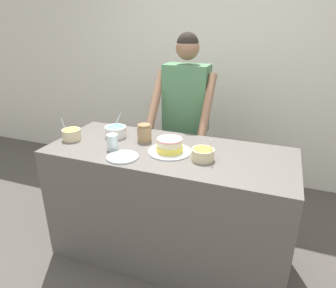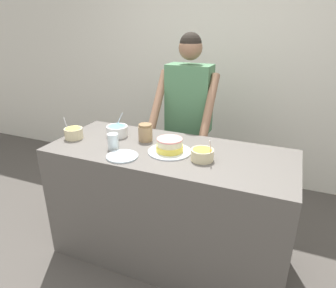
{
  "view_description": "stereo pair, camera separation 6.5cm",
  "coord_description": "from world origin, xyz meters",
  "px_view_note": "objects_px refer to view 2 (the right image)",
  "views": [
    {
      "loc": [
        0.69,
        -1.47,
        1.77
      ],
      "look_at": [
        0.01,
        0.33,
        0.98
      ],
      "focal_mm": 32.0,
      "sensor_mm": 36.0,
      "label": 1
    },
    {
      "loc": [
        0.75,
        -1.45,
        1.77
      ],
      "look_at": [
        0.01,
        0.33,
        0.98
      ],
      "focal_mm": 32.0,
      "sensor_mm": 36.0,
      "label": 2
    }
  ],
  "objects_px": {
    "cake": "(170,146)",
    "frosting_bowl_blue": "(117,131)",
    "frosting_bowl_yellow": "(74,133)",
    "person_baker": "(188,110)",
    "stoneware_jar": "(145,133)",
    "drinking_glass": "(113,141)",
    "ceramic_plate": "(122,156)",
    "frosting_bowl_orange": "(202,154)"
  },
  "relations": [
    {
      "from": "cake",
      "to": "frosting_bowl_orange",
      "type": "xyz_separation_m",
      "value": [
        0.25,
        -0.04,
        -0.0
      ]
    },
    {
      "from": "ceramic_plate",
      "to": "frosting_bowl_yellow",
      "type": "bearing_deg",
      "value": 163.26
    },
    {
      "from": "frosting_bowl_yellow",
      "to": "frosting_bowl_orange",
      "type": "distance_m",
      "value": 1.04
    },
    {
      "from": "frosting_bowl_orange",
      "to": "cake",
      "type": "bearing_deg",
      "value": 171.69
    },
    {
      "from": "frosting_bowl_yellow",
      "to": "person_baker",
      "type": "bearing_deg",
      "value": 49.19
    },
    {
      "from": "frosting_bowl_yellow",
      "to": "frosting_bowl_blue",
      "type": "distance_m",
      "value": 0.34
    },
    {
      "from": "ceramic_plate",
      "to": "person_baker",
      "type": "bearing_deg",
      "value": 81.27
    },
    {
      "from": "ceramic_plate",
      "to": "stoneware_jar",
      "type": "height_order",
      "value": "stoneware_jar"
    },
    {
      "from": "drinking_glass",
      "to": "stoneware_jar",
      "type": "relative_size",
      "value": 0.87
    },
    {
      "from": "cake",
      "to": "frosting_bowl_orange",
      "type": "bearing_deg",
      "value": -8.31
    },
    {
      "from": "frosting_bowl_blue",
      "to": "ceramic_plate",
      "type": "bearing_deg",
      "value": -54.03
    },
    {
      "from": "drinking_glass",
      "to": "ceramic_plate",
      "type": "xyz_separation_m",
      "value": [
        0.13,
        -0.1,
        -0.05
      ]
    },
    {
      "from": "cake",
      "to": "frosting_bowl_blue",
      "type": "height_order",
      "value": "frosting_bowl_blue"
    },
    {
      "from": "frosting_bowl_yellow",
      "to": "cake",
      "type": "bearing_deg",
      "value": 3.03
    },
    {
      "from": "frosting_bowl_yellow",
      "to": "frosting_bowl_orange",
      "type": "bearing_deg",
      "value": 0.32
    },
    {
      "from": "cake",
      "to": "stoneware_jar",
      "type": "xyz_separation_m",
      "value": [
        -0.26,
        0.13,
        0.02
      ]
    },
    {
      "from": "person_baker",
      "to": "drinking_glass",
      "type": "height_order",
      "value": "person_baker"
    },
    {
      "from": "person_baker",
      "to": "stoneware_jar",
      "type": "height_order",
      "value": "person_baker"
    },
    {
      "from": "frosting_bowl_orange",
      "to": "frosting_bowl_blue",
      "type": "bearing_deg",
      "value": 167.21
    },
    {
      "from": "cake",
      "to": "frosting_bowl_blue",
      "type": "distance_m",
      "value": 0.53
    },
    {
      "from": "frosting_bowl_blue",
      "to": "stoneware_jar",
      "type": "bearing_deg",
      "value": -0.5
    },
    {
      "from": "person_baker",
      "to": "stoneware_jar",
      "type": "bearing_deg",
      "value": -102.72
    },
    {
      "from": "stoneware_jar",
      "to": "drinking_glass",
      "type": "bearing_deg",
      "value": -120.76
    },
    {
      "from": "frosting_bowl_yellow",
      "to": "drinking_glass",
      "type": "xyz_separation_m",
      "value": [
        0.4,
        -0.06,
        0.01
      ]
    },
    {
      "from": "drinking_glass",
      "to": "ceramic_plate",
      "type": "distance_m",
      "value": 0.17
    },
    {
      "from": "frosting_bowl_yellow",
      "to": "stoneware_jar",
      "type": "height_order",
      "value": "frosting_bowl_yellow"
    },
    {
      "from": "frosting_bowl_yellow",
      "to": "stoneware_jar",
      "type": "distance_m",
      "value": 0.57
    },
    {
      "from": "person_baker",
      "to": "drinking_glass",
      "type": "relative_size",
      "value": 14.8
    },
    {
      "from": "cake",
      "to": "drinking_glass",
      "type": "distance_m",
      "value": 0.41
    },
    {
      "from": "drinking_glass",
      "to": "stoneware_jar",
      "type": "height_order",
      "value": "stoneware_jar"
    },
    {
      "from": "person_baker",
      "to": "frosting_bowl_orange",
      "type": "xyz_separation_m",
      "value": [
        0.37,
        -0.78,
        -0.06
      ]
    },
    {
      "from": "cake",
      "to": "drinking_glass",
      "type": "height_order",
      "value": "drinking_glass"
    },
    {
      "from": "cake",
      "to": "ceramic_plate",
      "type": "relative_size",
      "value": 1.42
    },
    {
      "from": "cake",
      "to": "ceramic_plate",
      "type": "distance_m",
      "value": 0.33
    },
    {
      "from": "frosting_bowl_orange",
      "to": "frosting_bowl_blue",
      "type": "relative_size",
      "value": 0.94
    },
    {
      "from": "ceramic_plate",
      "to": "stoneware_jar",
      "type": "bearing_deg",
      "value": 88.69
    },
    {
      "from": "frosting_bowl_orange",
      "to": "ceramic_plate",
      "type": "xyz_separation_m",
      "value": [
        -0.51,
        -0.17,
        -0.04
      ]
    },
    {
      "from": "frosting_bowl_blue",
      "to": "person_baker",
      "type": "bearing_deg",
      "value": 57.25
    },
    {
      "from": "cake",
      "to": "stoneware_jar",
      "type": "bearing_deg",
      "value": 152.52
    },
    {
      "from": "frosting_bowl_orange",
      "to": "drinking_glass",
      "type": "bearing_deg",
      "value": -174.17
    },
    {
      "from": "frosting_bowl_orange",
      "to": "frosting_bowl_blue",
      "type": "distance_m",
      "value": 0.78
    },
    {
      "from": "cake",
      "to": "frosting_bowl_orange",
      "type": "relative_size",
      "value": 1.86
    }
  ]
}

